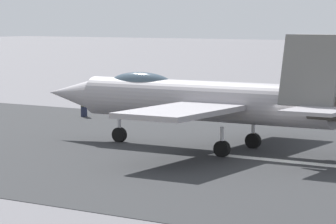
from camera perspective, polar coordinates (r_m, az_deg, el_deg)
The scene contains 5 objects.
ground_plane at distance 40.00m, azimuth 8.14°, elevation -3.22°, with size 400.00×400.00×0.00m, color slate.
runway_strip at distance 39.99m, azimuth 8.16°, elevation -3.21°, with size 240.00×26.00×0.02m.
fighter_jet at distance 43.28m, azimuth 2.26°, elevation 0.80°, with size 17.75×14.15×5.65m.
crew_person at distance 57.95m, azimuth -5.38°, elevation 0.45°, with size 0.44×0.64×1.56m.
marker_cone_mid at distance 55.82m, azimuth 4.80°, elevation -0.28°, with size 0.44×0.44×0.55m, color orange.
Camera 1 is at (-16.96, 35.66, 6.38)m, focal length 95.65 mm.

